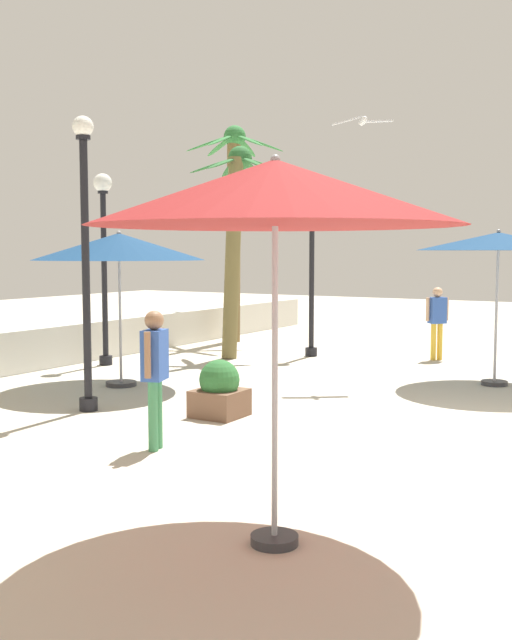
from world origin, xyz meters
name	(u,v)px	position (x,y,z in m)	size (l,w,h in m)	color
ground_plane	(466,437)	(0.00, 0.00, 0.00)	(56.00, 56.00, 0.00)	beige
patio_umbrella_0	(275,194)	(-4.48, 0.39, 2.89)	(3.04, 3.04, 3.20)	#333338
patio_umbrella_2	(119,247)	(0.62, 6.43, 2.51)	(3.09, 3.09, 2.81)	#333338
patio_umbrella_4	(498,242)	(4.15, 0.59, 2.60)	(2.92, 2.92, 2.84)	#333338
palm_tree_1	(235,227)	(4.87, 6.65, 3.00)	(2.34, 2.13, 4.86)	olive
palm_tree_3	(234,211)	(7.45, 8.30, 3.52)	(2.62, 2.48, 5.79)	brown
lamp_post_0	(312,252)	(5.91, 5.20, 2.43)	(0.38, 0.38, 3.86)	black
lamp_post_1	(104,243)	(2.42, 8.41, 2.63)	(0.40, 0.40, 4.08)	black
lamp_post_2	(85,247)	(-1.29, 5.44, 2.50)	(0.32, 0.32, 4.45)	black
guest_0	(437,316)	(6.78, 2.49, 0.99)	(0.43, 0.42, 1.64)	gold
guest_1	(155,365)	(-2.58, 3.12, 1.05)	(0.54, 0.34, 1.72)	#3F8C59
seagull_0	(363,121)	(3.47, 2.96, 4.85)	(0.81, 1.00, 0.18)	white
planter	(219,391)	(-0.61, 3.48, 0.38)	(0.70, 0.70, 0.85)	brown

